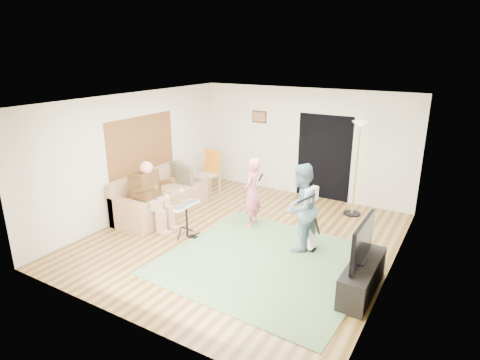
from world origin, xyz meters
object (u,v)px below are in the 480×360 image
object	(u,v)px
drum_kit	(187,222)
torchiere_lamp	(358,152)
guitar_spare	(311,239)
tv_cabinet	(362,277)
guitarist	(300,208)
television	(363,241)
dining_chair	(209,178)
sofa	(159,200)
singer	(252,193)

from	to	relation	value
drum_kit	torchiere_lamp	world-z (taller)	torchiere_lamp
guitar_spare	drum_kit	bearing A→B (deg)	-163.25
drum_kit	tv_cabinet	xyz separation A→B (m)	(3.50, -0.17, -0.06)
guitarist	torchiere_lamp	xyz separation A→B (m)	(0.40, 2.16, 0.63)
tv_cabinet	television	world-z (taller)	television
drum_kit	dining_chair	world-z (taller)	dining_chair
guitar_spare	tv_cabinet	bearing A→B (deg)	-36.75
drum_kit	guitarist	size ratio (longest dim) A/B	0.43
guitar_spare	television	xyz separation A→B (m)	(1.12, -0.87, 0.62)
drum_kit	tv_cabinet	world-z (taller)	drum_kit
sofa	drum_kit	xyz separation A→B (m)	(1.30, -0.65, -0.00)
sofa	singer	bearing A→B (deg)	12.17
drum_kit	singer	bearing A→B (deg)	52.66
singer	television	xyz separation A→B (m)	(2.60, -1.29, 0.11)
drum_kit	dining_chair	size ratio (longest dim) A/B	0.64
sofa	television	xyz separation A→B (m)	(4.75, -0.82, 0.54)
guitarist	tv_cabinet	world-z (taller)	guitarist
television	singer	bearing A→B (deg)	153.68
dining_chair	tv_cabinet	distance (m)	5.25
guitarist	guitar_spare	xyz separation A→B (m)	(0.21, 0.06, -0.59)
singer	television	size ratio (longest dim) A/B	1.37
sofa	singer	world-z (taller)	singer
sofa	guitarist	bearing A→B (deg)	-0.16
drum_kit	tv_cabinet	size ratio (longest dim) A/B	0.51
sofa	guitarist	distance (m)	3.46
singer	torchiere_lamp	world-z (taller)	torchiere_lamp
television	sofa	bearing A→B (deg)	170.19
torchiere_lamp	tv_cabinet	bearing A→B (deg)	-71.75
dining_chair	tv_cabinet	world-z (taller)	dining_chair
singer	guitar_spare	size ratio (longest dim) A/B	1.80
torchiere_lamp	tv_cabinet	world-z (taller)	torchiere_lamp
guitarist	drum_kit	bearing A→B (deg)	-65.17
guitarist	torchiere_lamp	bearing A→B (deg)	177.57
singer	tv_cabinet	world-z (taller)	singer
guitarist	television	distance (m)	1.56
guitar_spare	tv_cabinet	xyz separation A→B (m)	(1.17, -0.87, 0.02)
drum_kit	guitar_spare	xyz separation A→B (m)	(2.33, 0.70, -0.07)
guitarist	television	size ratio (longest dim) A/B	1.54
drum_kit	singer	xyz separation A→B (m)	(0.85, 1.11, 0.43)
sofa	singer	xyz separation A→B (m)	(2.15, 0.46, 0.43)
guitar_spare	tv_cabinet	distance (m)	1.46
drum_kit	torchiere_lamp	distance (m)	3.94
drum_kit	torchiere_lamp	xyz separation A→B (m)	(2.52, 2.80, 1.14)
guitar_spare	dining_chair	distance (m)	3.81
guitar_spare	dining_chair	size ratio (longest dim) A/B	0.74
guitar_spare	television	size ratio (longest dim) A/B	0.76
drum_kit	guitar_spare	bearing A→B (deg)	16.75
sofa	guitar_spare	distance (m)	3.63
drum_kit	dining_chair	distance (m)	2.60
singer	dining_chair	world-z (taller)	singer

